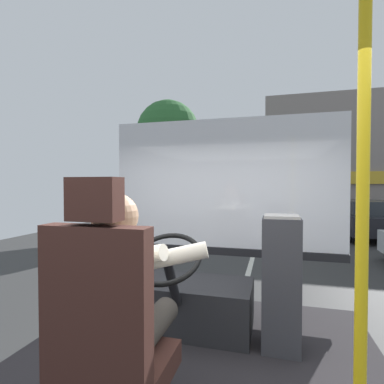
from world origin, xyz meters
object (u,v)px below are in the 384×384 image
at_px(fare_box, 281,283).
at_px(parked_car_blue, 319,201).
at_px(handrail_pole, 362,245).
at_px(driver_seat, 109,343).
at_px(parked_car_red, 335,208).
at_px(steering_console, 187,303).
at_px(parked_car_black, 366,218).
at_px(bus_driver, 122,294).

bearing_deg(fare_box, parked_car_blue, 81.34).
distance_m(handrail_pole, parked_car_blue, 22.64).
bearing_deg(driver_seat, parked_car_red, 76.40).
relative_size(driver_seat, parked_car_blue, 0.31).
distance_m(steering_console, parked_car_blue, 21.58).
bearing_deg(handrail_pole, steering_console, 130.05).
bearing_deg(handrail_pole, fare_box, 102.92).
distance_m(fare_box, parked_car_black, 10.82).
distance_m(bus_driver, parked_car_blue, 22.70).
xyz_separation_m(driver_seat, fare_box, (0.77, 1.12, -0.02)).
relative_size(parked_car_red, parked_car_blue, 1.02).
relative_size(driver_seat, steering_console, 1.15).
bearing_deg(parked_car_blue, steering_console, -100.74).
relative_size(steering_console, parked_car_black, 0.28).
relative_size(bus_driver, steering_console, 0.72).
bearing_deg(fare_box, handrail_pole, -77.08).
relative_size(handrail_pole, parked_car_black, 0.51).
bearing_deg(handrail_pole, parked_car_red, 79.77).
height_order(parked_car_red, parked_car_blue, parked_car_blue).
height_order(driver_seat, steering_console, driver_seat).
bearing_deg(parked_car_black, parked_car_red, 91.40).
bearing_deg(parked_car_red, parked_car_black, -88.60).
bearing_deg(parked_car_red, handrail_pole, -100.23).
relative_size(fare_box, parked_car_blue, 0.24).
relative_size(driver_seat, parked_car_red, 0.30).
height_order(bus_driver, handrail_pole, handrail_pole).
xyz_separation_m(driver_seat, steering_console, (0.00, 1.25, -0.30)).
relative_size(steering_console, fare_box, 1.09).
distance_m(driver_seat, parked_car_red, 17.01).
relative_size(driver_seat, handrail_pole, 0.62).
xyz_separation_m(handrail_pole, parked_car_red, (2.97, 16.49, -1.05)).
xyz_separation_m(fare_box, parked_car_blue, (3.25, 21.32, -0.53)).
bearing_deg(driver_seat, parked_car_blue, 79.85).
xyz_separation_m(parked_car_black, parked_car_blue, (-0.10, 11.05, 0.02)).
bearing_deg(bus_driver, steering_console, 90.00).
height_order(steering_console, parked_car_red, steering_console).
bearing_deg(parked_car_black, bus_driver, -110.08).
xyz_separation_m(steering_console, fare_box, (0.77, -0.12, 0.28)).
height_order(fare_box, parked_car_black, fare_box).
distance_m(handrail_pole, parked_car_black, 11.83).
relative_size(fare_box, parked_car_red, 0.24).
bearing_deg(fare_box, driver_seat, -124.45).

